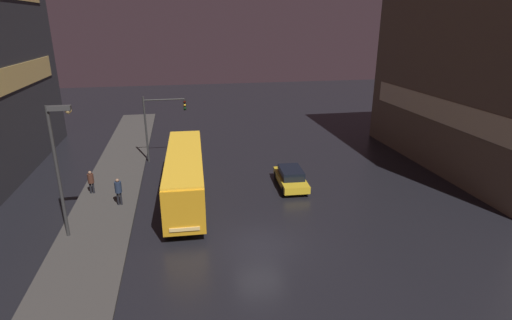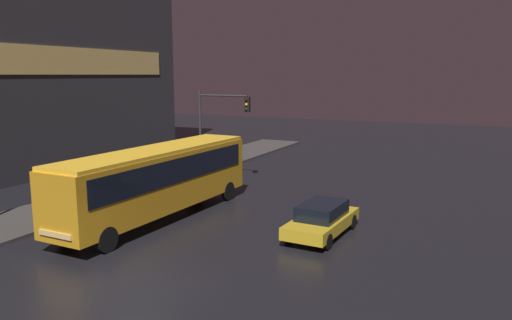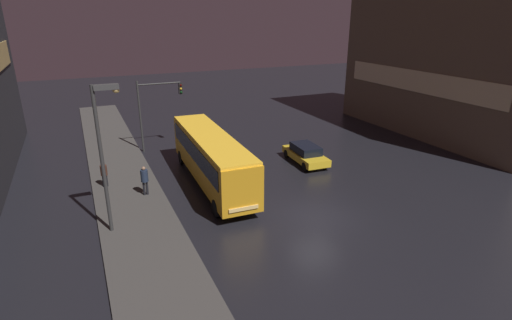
{
  "view_description": "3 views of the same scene",
  "coord_description": "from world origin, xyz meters",
  "px_view_note": "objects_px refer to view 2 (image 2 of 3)",
  "views": [
    {
      "loc": [
        -3.79,
        -18.56,
        11.49
      ],
      "look_at": [
        1.37,
        8.21,
        2.02
      ],
      "focal_mm": 28.0,
      "sensor_mm": 36.0,
      "label": 1
    },
    {
      "loc": [
        9.98,
        -11.62,
        6.63
      ],
      "look_at": [
        0.09,
        9.14,
        2.68
      ],
      "focal_mm": 35.0,
      "sensor_mm": 36.0,
      "label": 2
    },
    {
      "loc": [
        -11.02,
        -16.4,
        10.45
      ],
      "look_at": [
        -0.86,
        6.11,
        1.42
      ],
      "focal_mm": 28.0,
      "sensor_mm": 36.0,
      "label": 3
    }
  ],
  "objects_px": {
    "car_taxi": "(322,219)",
    "pedestrian_near": "(84,185)",
    "traffic_light_main": "(218,120)",
    "bus_near": "(158,176)",
    "pedestrian_mid": "(86,175)"
  },
  "relations": [
    {
      "from": "car_taxi",
      "to": "pedestrian_near",
      "type": "relative_size",
      "value": 2.47
    },
    {
      "from": "car_taxi",
      "to": "bus_near",
      "type": "bearing_deg",
      "value": 10.08
    },
    {
      "from": "pedestrian_near",
      "to": "bus_near",
      "type": "bearing_deg",
      "value": -78.1
    },
    {
      "from": "car_taxi",
      "to": "pedestrian_near",
      "type": "distance_m",
      "value": 11.97
    },
    {
      "from": "pedestrian_near",
      "to": "pedestrian_mid",
      "type": "bearing_deg",
      "value": 50.93
    },
    {
      "from": "car_taxi",
      "to": "pedestrian_mid",
      "type": "relative_size",
      "value": 2.75
    },
    {
      "from": "pedestrian_near",
      "to": "pedestrian_mid",
      "type": "xyz_separation_m",
      "value": [
        -2.13,
        2.31,
        -0.13
      ]
    },
    {
      "from": "car_taxi",
      "to": "traffic_light_main",
      "type": "relative_size",
      "value": 0.8
    },
    {
      "from": "car_taxi",
      "to": "pedestrian_near",
      "type": "height_order",
      "value": "pedestrian_near"
    },
    {
      "from": "pedestrian_near",
      "to": "traffic_light_main",
      "type": "relative_size",
      "value": 0.32
    },
    {
      "from": "bus_near",
      "to": "pedestrian_near",
      "type": "relative_size",
      "value": 6.51
    },
    {
      "from": "car_taxi",
      "to": "traffic_light_main",
      "type": "bearing_deg",
      "value": -36.02
    },
    {
      "from": "pedestrian_near",
      "to": "traffic_light_main",
      "type": "distance_m",
      "value": 9.54
    },
    {
      "from": "pedestrian_mid",
      "to": "car_taxi",
      "type": "bearing_deg",
      "value": -82.06
    },
    {
      "from": "bus_near",
      "to": "pedestrian_mid",
      "type": "bearing_deg",
      "value": -15.49
    }
  ]
}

